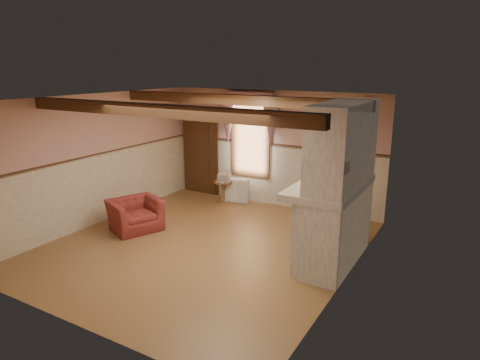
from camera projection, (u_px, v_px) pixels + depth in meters
The scene contains 26 objects.
floor at pixel (204, 246), 8.24m from camera, with size 5.50×6.00×0.01m, color brown.
ceiling at pixel (200, 99), 7.51m from camera, with size 5.50×6.00×0.01m, color silver.
wall_back at pixel (273, 149), 10.39m from camera, with size 5.50×0.02×2.80m, color tan.
wall_front at pixel (65, 228), 5.37m from camera, with size 5.50×0.02×2.80m, color tan.
wall_left at pixel (97, 160), 9.21m from camera, with size 0.02×6.00×2.80m, color tan.
wall_right at pixel (349, 198), 6.55m from camera, with size 0.02×6.00×2.80m, color tan.
wainscot at pixel (203, 209), 8.05m from camera, with size 5.50×6.00×1.50m, color beige, non-canonical shape.
chair_rail at pixel (202, 170), 7.85m from camera, with size 5.50×6.00×0.08m, color black, non-canonical shape.
firebox at pixel (314, 234), 7.66m from camera, with size 0.20×0.95×0.90m, color black.
armchair at pixel (135, 215), 8.99m from camera, with size 1.01×0.88×0.65m, color maroon.
side_table at pixel (223, 191), 10.82m from camera, with size 0.46×0.46×0.55m, color brown.
book_stack at pixel (224, 177), 10.69m from camera, with size 0.26×0.32×0.20m, color #B7AD8C.
radiator at pixel (235, 190), 10.85m from camera, with size 0.70×0.18×0.60m, color silver.
bowl at pixel (326, 184), 7.09m from camera, with size 0.39×0.39×0.09m, color brown.
mantel_clock at pixel (344, 168), 7.94m from camera, with size 0.14×0.24×0.20m, color black.
oil_lamp at pixel (338, 171), 7.58m from camera, with size 0.11×0.11×0.28m, color #C08436.
candle_red at pixel (316, 189), 6.68m from camera, with size 0.06×0.06×0.16m, color #A61417.
jar_yellow at pixel (324, 184), 7.02m from camera, with size 0.06×0.06×0.12m, color yellow.
fireplace at pixel (340, 186), 7.21m from camera, with size 0.85×2.00×2.80m, color gray.
mantel at pixel (330, 187), 7.31m from camera, with size 1.05×2.05×0.12m, color gray.
overmantel_mirror at pixel (321, 151), 7.24m from camera, with size 0.06×1.44×1.04m, color silver.
door at pixel (201, 155), 11.44m from camera, with size 1.10×0.10×2.10m, color black.
window at pixel (251, 137), 10.59m from camera, with size 1.06×0.08×2.02m, color white.
window_drapes at pixel (249, 113), 10.35m from camera, with size 1.30×0.14×1.40m, color gray.
ceiling_beam_front at pixel (155, 111), 6.54m from camera, with size 5.50×0.18×0.20m, color black.
ceiling_beam_back at pixel (235, 100), 8.54m from camera, with size 5.50×0.18×0.20m, color black.
Camera 1 is at (4.42, -6.25, 3.38)m, focal length 32.00 mm.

